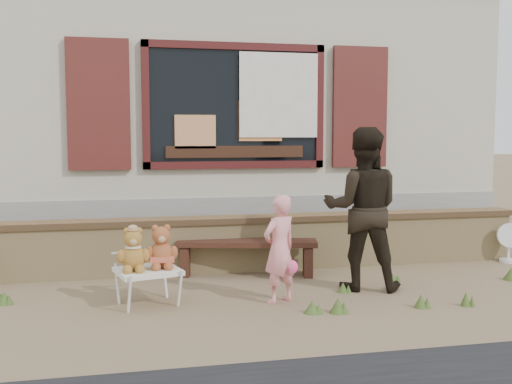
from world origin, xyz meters
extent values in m
plane|color=brown|center=(0.00, 0.00, 0.00)|extent=(80.00, 80.00, 0.00)
cube|color=gray|center=(0.00, 4.50, 2.40)|extent=(8.00, 5.00, 3.20)
cube|color=gray|center=(0.00, 4.50, 0.40)|extent=(8.04, 5.04, 0.80)
cube|color=black|center=(0.00, 1.97, 2.05)|extent=(2.30, 0.04, 1.50)
cube|color=#3E1212|center=(0.00, 1.95, 2.85)|extent=(2.50, 0.08, 0.10)
cube|color=#3E1212|center=(0.00, 1.95, 1.25)|extent=(2.50, 0.08, 0.10)
cube|color=#3E1212|center=(-1.20, 1.95, 2.05)|extent=(0.10, 0.08, 1.70)
cube|color=#3E1212|center=(1.20, 1.95, 2.05)|extent=(0.10, 0.08, 1.70)
cube|color=#3F1116|center=(-1.80, 1.94, 2.05)|extent=(0.80, 0.07, 1.70)
cube|color=#3F1116|center=(1.80, 1.94, 2.05)|extent=(0.80, 0.07, 1.70)
cube|color=beige|center=(0.60, 1.90, 2.20)|extent=(1.10, 0.02, 1.15)
cube|color=black|center=(0.00, 1.94, 1.43)|extent=(1.90, 0.06, 0.16)
cube|color=tan|center=(-0.55, 1.94, 1.70)|extent=(0.55, 0.06, 0.45)
cube|color=#E08447|center=(0.35, 1.94, 1.85)|extent=(0.60, 0.06, 0.55)
cube|color=tan|center=(0.00, 1.00, 0.30)|extent=(7.00, 0.30, 0.60)
cube|color=brown|center=(0.00, 1.00, 0.63)|extent=(7.10, 0.36, 0.07)
cube|color=black|center=(-0.09, 0.69, 0.39)|extent=(1.68, 0.71, 0.06)
cube|color=black|center=(-0.79, 0.86, 0.17)|extent=(0.17, 0.32, 0.35)
cube|color=black|center=(0.61, 0.53, 0.17)|extent=(0.17, 0.32, 0.35)
cube|color=silver|center=(-1.28, -0.31, 0.34)|extent=(0.69, 0.65, 0.04)
cylinder|color=silver|center=(-1.46, -0.59, 0.16)|extent=(0.03, 0.03, 0.31)
cylinder|color=silver|center=(-0.98, -0.47, 0.16)|extent=(0.03, 0.03, 0.31)
cylinder|color=silver|center=(-1.57, -0.16, 0.16)|extent=(0.03, 0.03, 0.31)
cylinder|color=silver|center=(-1.09, -0.03, 0.16)|extent=(0.03, 0.03, 0.31)
imported|color=pink|center=(0.00, -0.49, 0.54)|extent=(0.47, 0.41, 1.07)
imported|color=black|center=(1.01, -0.15, 0.87)|extent=(1.02, 0.90, 1.74)
cylinder|color=silver|center=(3.40, 0.71, 0.02)|extent=(0.22, 0.22, 0.04)
cylinder|color=silver|center=(3.40, 0.71, 0.16)|extent=(0.04, 0.04, 0.28)
cylinder|color=silver|center=(3.40, 0.71, 0.36)|extent=(0.34, 0.20, 0.32)
cone|color=#3E5622|center=(1.29, -0.97, 0.07)|extent=(0.13, 0.13, 0.13)
cone|color=#3E5622|center=(0.21, -0.92, 0.06)|extent=(0.16, 0.16, 0.12)
cone|color=#3E5622|center=(-2.66, 0.00, 0.06)|extent=(0.14, 0.14, 0.13)
cone|color=#3E5622|center=(1.48, 0.07, 0.05)|extent=(0.14, 0.14, 0.09)
cone|color=#3E5622|center=(0.45, -0.96, 0.07)|extent=(0.16, 0.16, 0.14)
cone|color=#3E5622|center=(0.75, -0.27, 0.05)|extent=(0.12, 0.12, 0.11)
cone|color=#3E5622|center=(2.83, -0.17, 0.07)|extent=(0.18, 0.18, 0.14)
cone|color=#3E5622|center=(1.74, -1.00, 0.07)|extent=(0.10, 0.10, 0.14)
camera|label=1|loc=(-1.45, -6.13, 1.66)|focal=42.00mm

